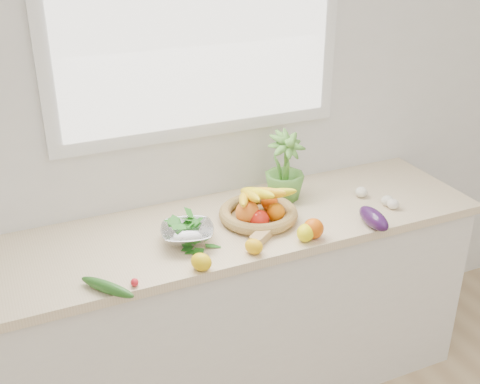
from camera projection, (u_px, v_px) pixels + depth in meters
name	position (u px, v px, depth m)	size (l,w,h in m)	color
back_wall	(199.00, 102.00, 2.58)	(4.50, 0.02, 2.70)	white
counter_cabinet	(228.00, 314.00, 2.74)	(2.20, 0.58, 0.86)	silver
countertop	(227.00, 228.00, 2.54)	(2.24, 0.62, 0.04)	beige
window_frame	(197.00, 6.00, 2.40)	(1.30, 0.03, 1.10)	white
window_pane	(199.00, 7.00, 2.38)	(1.18, 0.01, 0.98)	white
orange_loose	(313.00, 228.00, 2.42)	(0.08, 0.08, 0.08)	#E35A07
lemon_a	(201.00, 262.00, 2.21)	(0.07, 0.08, 0.07)	yellow
lemon_b	(306.00, 233.00, 2.40)	(0.07, 0.09, 0.07)	#FEEF0D
lemon_c	(254.00, 246.00, 2.31)	(0.06, 0.08, 0.06)	#F6B10D
apple	(259.00, 220.00, 2.48)	(0.08, 0.08, 0.08)	red
ginger	(261.00, 236.00, 2.40)	(0.12, 0.05, 0.04)	tan
garlic_a	(388.00, 201.00, 2.68)	(0.06, 0.06, 0.05)	beige
garlic_b	(361.00, 192.00, 2.76)	(0.06, 0.06, 0.05)	white
garlic_c	(393.00, 204.00, 2.65)	(0.05, 0.05, 0.05)	white
eggplant	(374.00, 218.00, 2.50)	(0.07, 0.19, 0.08)	#2E103E
cucumber	(107.00, 287.00, 2.08)	(0.04, 0.23, 0.04)	#184F17
radish	(135.00, 282.00, 2.12)	(0.03, 0.03, 0.03)	red
potted_herb	(285.00, 168.00, 2.69)	(0.18, 0.18, 0.32)	#539436
fruit_basket	(258.00, 209.00, 2.55)	(0.41, 0.41, 0.18)	tan
colander_with_spinach	(187.00, 230.00, 2.37)	(0.26, 0.26, 0.11)	silver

